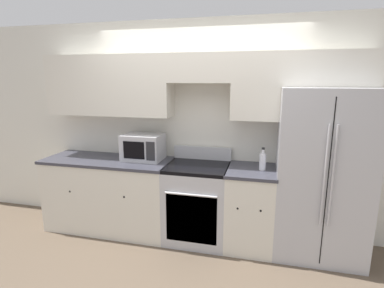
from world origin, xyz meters
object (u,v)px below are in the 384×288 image
Objects in this scene: refrigerator at (321,174)px; bottle at (263,161)px; microwave at (143,147)px; oven_range at (197,202)px.

refrigerator is 7.21× the size of bottle.
refrigerator is 3.84× the size of microwave.
refrigerator is 0.63m from bottle.
bottle is (1.44, -0.09, -0.06)m from microwave.
oven_range is 0.92m from bottle.
refrigerator is at bearing -1.13° from microwave.
bottle is (-0.62, -0.05, 0.11)m from refrigerator.
microwave is at bearing 178.87° from refrigerator.
oven_range is 0.60× the size of refrigerator.
bottle is at bearing -175.42° from refrigerator.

